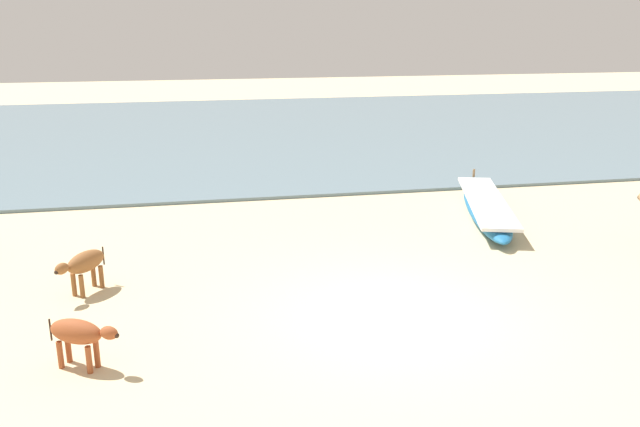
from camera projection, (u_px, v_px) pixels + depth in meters
name	position (u px, v px, depth m)	size (l,w,h in m)	color
ground	(391.00, 316.00, 9.86)	(80.00, 80.00, 0.00)	beige
sea_water	(263.00, 131.00, 25.70)	(60.00, 20.00, 0.08)	slate
fishing_boat_2	(486.00, 207.00, 14.69)	(2.14, 4.83, 0.59)	#1E669E
calf_near_rust	(79.00, 334.00, 8.28)	(0.96, 0.66, 0.66)	#9E4C28
calf_far_brown	(84.00, 264.00, 10.57)	(0.77, 0.95, 0.68)	brown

